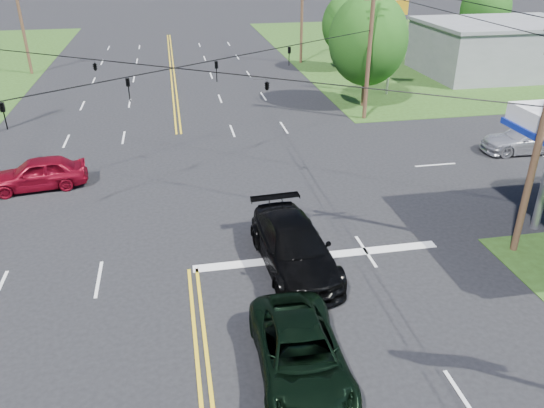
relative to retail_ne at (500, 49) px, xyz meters
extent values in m
plane|color=black|center=(-30.00, -20.00, -2.20)|extent=(280.00, 280.00, 0.00)
cube|color=#263F14|center=(5.00, 12.00, -2.20)|extent=(46.00, 48.00, 0.03)
cube|color=silver|center=(-25.00, -28.00, -2.20)|extent=(10.00, 0.50, 0.02)
cube|color=slate|center=(0.00, 0.00, 0.00)|extent=(14.00, 10.00, 4.40)
cylinder|color=#462E1D|center=(-17.00, -29.00, 2.55)|extent=(0.28, 0.28, 9.50)
cylinder|color=#462E1D|center=(-17.00, -11.00, 2.55)|extent=(0.28, 0.28, 9.50)
cylinder|color=#462E1D|center=(-43.00, 8.00, 2.80)|extent=(0.28, 0.28, 10.00)
cylinder|color=#462E1D|center=(-17.00, 8.00, 2.80)|extent=(0.28, 0.28, 10.00)
imported|color=black|center=(-36.50, -24.50, 3.22)|extent=(0.17, 0.21, 1.05)
imported|color=black|center=(-32.08, -21.44, 3.22)|extent=(0.17, 0.21, 1.05)
imported|color=black|center=(-27.92, -18.56, 3.22)|extent=(0.17, 0.21, 1.05)
imported|color=black|center=(-23.50, -15.50, 3.22)|extent=(0.17, 0.21, 1.05)
imported|color=black|center=(-33.90, -17.30, 3.50)|extent=(1.24, 0.26, 0.50)
imported|color=black|center=(-26.10, -22.70, 3.50)|extent=(1.24, 0.26, 0.50)
cylinder|color=black|center=(-17.00, -22.00, 6.70)|extent=(0.04, 100.00, 0.04)
cylinder|color=black|center=(-17.00, -22.00, 6.10)|extent=(0.04, 100.00, 0.04)
cylinder|color=#462E1D|center=(-16.00, -8.00, -0.55)|extent=(0.36, 0.36, 3.30)
ellipsoid|color=#194312|center=(-16.00, -8.00, 2.67)|extent=(5.70, 5.70, 6.60)
cylinder|color=#462E1D|center=(-13.50, 4.00, -0.77)|extent=(0.36, 0.36, 2.86)
ellipsoid|color=#194312|center=(-13.50, 4.00, 2.03)|extent=(4.94, 4.94, 5.72)
cylinder|color=#462E1D|center=(4.00, 10.00, -0.66)|extent=(0.36, 0.36, 3.08)
ellipsoid|color=#194312|center=(4.00, 10.00, 2.35)|extent=(5.32, 5.32, 6.16)
imported|color=black|center=(-27.22, -34.09, -1.46)|extent=(2.64, 5.44, 1.49)
imported|color=black|center=(-26.13, -28.50, -1.31)|extent=(2.87, 6.29, 1.78)
imported|color=maroon|center=(-37.21, -19.00, -1.39)|extent=(4.95, 2.53, 1.61)
imported|color=silver|center=(-9.83, -19.00, -1.44)|extent=(5.39, 2.49, 1.53)
cylinder|color=#A5A5AA|center=(-13.00, -5.18, 1.46)|extent=(0.20, 0.20, 7.31)
cube|color=orange|center=(-13.00, -5.18, 4.51)|extent=(1.95, 1.00, 1.01)
camera|label=1|loc=(-30.22, -45.36, 9.24)|focal=35.00mm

